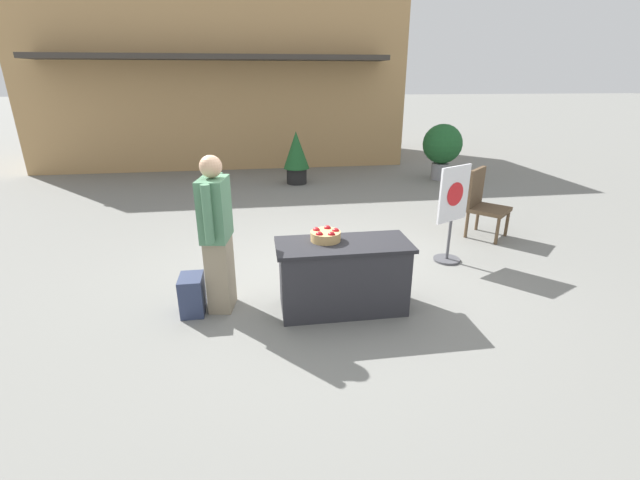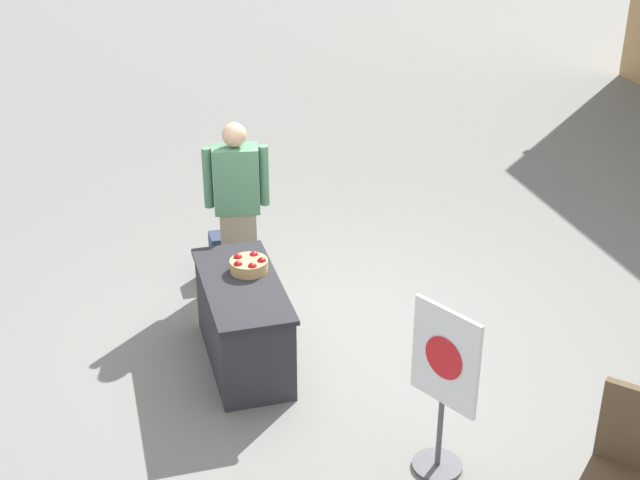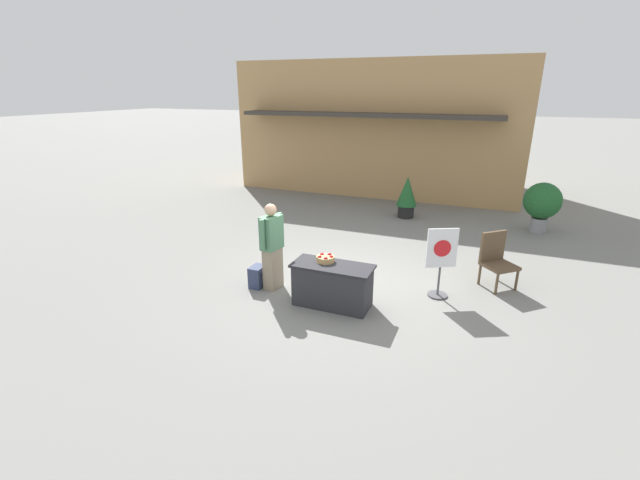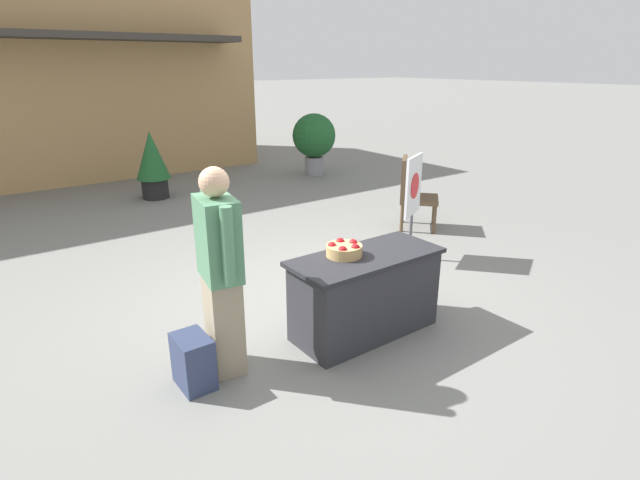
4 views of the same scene
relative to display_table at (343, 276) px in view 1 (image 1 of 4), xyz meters
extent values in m
plane|color=slate|center=(-0.21, 0.72, -0.39)|extent=(120.00, 120.00, 0.00)
cube|color=tan|center=(-1.70, 9.88, 1.90)|extent=(9.98, 4.09, 4.56)
cube|color=#38332D|center=(-1.70, 7.39, 2.44)|extent=(8.48, 0.90, 0.12)
cube|color=#2D2D33|center=(0.00, 0.00, -0.02)|extent=(1.32, 0.58, 0.73)
cube|color=#242428|center=(0.00, 0.00, 0.36)|extent=(1.41, 0.62, 0.04)
cylinder|color=tan|center=(-0.17, 0.10, 0.43)|extent=(0.32, 0.32, 0.10)
sphere|color=red|center=(-0.07, 0.11, 0.47)|extent=(0.08, 0.08, 0.08)
sphere|color=#A30F14|center=(-0.14, 0.20, 0.47)|extent=(0.08, 0.08, 0.08)
sphere|color=red|center=(-0.26, 0.16, 0.47)|extent=(0.08, 0.08, 0.08)
sphere|color=#A30F14|center=(-0.25, 0.02, 0.47)|extent=(0.08, 0.08, 0.08)
sphere|color=#A30F14|center=(-0.13, 0.00, 0.47)|extent=(0.08, 0.08, 0.08)
cube|color=gray|center=(-1.29, 0.22, 0.02)|extent=(0.29, 0.38, 0.81)
cube|color=#4C7F5B|center=(-1.29, 0.22, 0.74)|extent=(0.33, 0.46, 0.63)
sphere|color=tan|center=(-1.29, 0.22, 1.17)|extent=(0.22, 0.22, 0.22)
cylinder|color=#4C7F5B|center=(-1.25, 0.47, 0.76)|extent=(0.09, 0.09, 0.58)
cylinder|color=#4C7F5B|center=(-1.34, -0.04, 0.76)|extent=(0.09, 0.09, 0.58)
cube|color=#2D3856|center=(-1.60, 0.15, -0.18)|extent=(0.24, 0.34, 0.42)
cylinder|color=#4C4C51|center=(1.68, 1.06, -0.37)|extent=(0.36, 0.36, 0.03)
cylinder|color=#4C4C51|center=(1.68, 1.06, -0.08)|extent=(0.04, 0.04, 0.55)
cube|color=silver|center=(1.68, 1.06, 0.56)|extent=(0.51, 0.28, 0.73)
cylinder|color=red|center=(1.69, 1.05, 0.56)|extent=(0.28, 0.15, 0.31)
cylinder|color=brown|center=(3.03, 1.86, -0.18)|extent=(0.05, 0.05, 0.42)
cylinder|color=brown|center=(2.68, 1.54, -0.18)|extent=(0.05, 0.05, 0.42)
cylinder|color=brown|center=(2.71, 2.20, -0.18)|extent=(0.05, 0.05, 0.42)
cylinder|color=brown|center=(2.36, 1.89, -0.18)|extent=(0.05, 0.05, 0.42)
cube|color=brown|center=(2.69, 1.87, 0.06)|extent=(0.78, 0.78, 0.06)
cube|color=brown|center=(2.53, 2.05, 0.38)|extent=(0.45, 0.42, 0.58)
cylinder|color=gray|center=(3.64, 5.90, -0.19)|extent=(0.41, 0.41, 0.39)
sphere|color=#1E5628|center=(3.64, 5.90, 0.48)|extent=(0.94, 0.94, 0.94)
cylinder|color=black|center=(0.09, 5.96, -0.20)|extent=(0.47, 0.47, 0.37)
cone|color=#1E5628|center=(0.09, 5.96, 0.41)|extent=(0.60, 0.60, 0.85)
camera|label=1|loc=(-0.86, -4.04, 1.98)|focal=24.00mm
camera|label=2|loc=(6.24, -1.08, 3.94)|focal=50.00mm
camera|label=3|loc=(2.37, -6.36, 3.25)|focal=24.00mm
camera|label=4|loc=(-2.75, -3.07, 1.98)|focal=28.00mm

